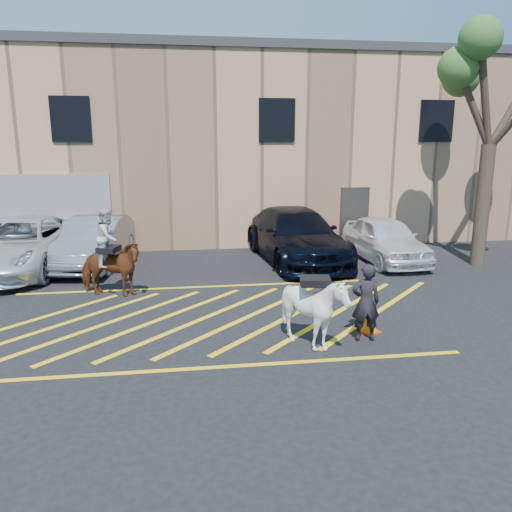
{
  "coord_description": "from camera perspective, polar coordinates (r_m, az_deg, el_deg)",
  "views": [
    {
      "loc": [
        -0.31,
        -10.97,
        3.95
      ],
      "look_at": [
        1.29,
        0.2,
        1.3
      ],
      "focal_mm": 35.0,
      "sensor_mm": 36.0,
      "label": 1
    }
  ],
  "objects": [
    {
      "name": "ground",
      "position": [
        11.67,
        -6.17,
        -6.66
      ],
      "size": [
        90.0,
        90.0,
        0.0
      ],
      "primitive_type": "plane",
      "color": "black",
      "rests_on": "ground"
    },
    {
      "name": "car_white_pickup",
      "position": [
        16.83,
        -25.5,
        1.15
      ],
      "size": [
        3.02,
        5.95,
        1.61
      ],
      "primitive_type": "imported",
      "rotation": [
        0.0,
        0.0,
        -0.06
      ],
      "color": "silver",
      "rests_on": "ground"
    },
    {
      "name": "car_silver_sedan",
      "position": [
        16.68,
        -17.89,
        1.55
      ],
      "size": [
        2.21,
        4.8,
        1.52
      ],
      "primitive_type": "imported",
      "rotation": [
        0.0,
        0.0,
        -0.13
      ],
      "color": "#8E939A",
      "rests_on": "ground"
    },
    {
      "name": "car_blue_suv",
      "position": [
        16.57,
        4.59,
        2.38
      ],
      "size": [
        2.94,
        6.04,
        1.69
      ],
      "primitive_type": "imported",
      "rotation": [
        0.0,
        0.0,
        0.1
      ],
      "color": "black",
      "rests_on": "ground"
    },
    {
      "name": "car_white_suv",
      "position": [
        17.01,
        14.53,
        1.88
      ],
      "size": [
        1.86,
        4.34,
        1.46
      ],
      "primitive_type": "imported",
      "rotation": [
        0.0,
        0.0,
        0.03
      ],
      "color": "white",
      "rests_on": "ground"
    },
    {
      "name": "handler",
      "position": [
        10.17,
        12.43,
        -5.21
      ],
      "size": [
        0.6,
        0.41,
        1.59
      ],
      "primitive_type": "imported",
      "rotation": [
        0.0,
        0.0,
        3.09
      ],
      "color": "black",
      "rests_on": "ground"
    },
    {
      "name": "warehouse",
      "position": [
        22.97,
        -7.57,
        12.36
      ],
      "size": [
        32.42,
        10.2,
        7.3
      ],
      "color": "tan",
      "rests_on": "ground"
    },
    {
      "name": "hatching_zone",
      "position": [
        11.39,
        -6.12,
        -7.14
      ],
      "size": [
        12.6,
        5.12,
        0.01
      ],
      "color": "yellow",
      "rests_on": "ground"
    },
    {
      "name": "mounted_bay",
      "position": [
        13.21,
        -16.39,
        -0.57
      ],
      "size": [
        1.89,
        1.23,
        2.29
      ],
      "color": "maroon",
      "rests_on": "ground"
    },
    {
      "name": "saddled_white",
      "position": [
        9.64,
        6.68,
        -6.19
      ],
      "size": [
        1.44,
        1.57,
        1.51
      ],
      "color": "silver",
      "rests_on": "ground"
    },
    {
      "name": "traffic_cone",
      "position": [
        10.73,
        12.86,
        -6.65
      ],
      "size": [
        0.5,
        0.5,
        0.73
      ],
      "color": "red",
      "rests_on": "ground"
    },
    {
      "name": "tree",
      "position": [
        17.27,
        25.69,
        17.77
      ],
      "size": [
        3.99,
        4.37,
        7.31
      ],
      "color": "#46392A",
      "rests_on": "ground"
    }
  ]
}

